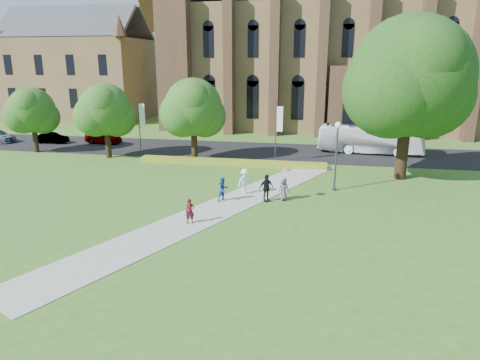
% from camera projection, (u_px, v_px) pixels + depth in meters
% --- Properties ---
extents(ground, '(160.00, 160.00, 0.00)m').
position_uv_depth(ground, '(219.00, 212.00, 27.97)').
color(ground, '#34661E').
rests_on(ground, ground).
extents(road, '(160.00, 10.00, 0.02)m').
position_uv_depth(road, '(262.00, 151.00, 46.89)').
color(road, black).
rests_on(road, ground).
extents(footpath, '(15.58, 28.54, 0.04)m').
position_uv_depth(footpath, '(223.00, 207.00, 28.92)').
color(footpath, '#B2B2A8').
rests_on(footpath, ground).
extents(flower_hedge, '(18.00, 1.40, 0.45)m').
position_uv_depth(flower_hedge, '(231.00, 162.00, 40.77)').
color(flower_hedge, gold).
rests_on(flower_hedge, ground).
extents(cathedral, '(52.60, 18.25, 28.00)m').
position_uv_depth(cathedral, '(353.00, 36.00, 60.27)').
color(cathedral, brown).
rests_on(cathedral, ground).
extents(building_west, '(22.00, 14.00, 18.30)m').
position_uv_depth(building_west, '(79.00, 63.00, 71.39)').
color(building_west, brown).
rests_on(building_west, ground).
extents(streetlamp, '(0.44, 0.44, 5.24)m').
position_uv_depth(streetlamp, '(337.00, 148.00, 31.88)').
color(streetlamp, '#38383D').
rests_on(streetlamp, ground).
extents(large_tree, '(9.60, 9.60, 13.20)m').
position_uv_depth(large_tree, '(410.00, 77.00, 33.78)').
color(large_tree, '#332114').
rests_on(large_tree, ground).
extents(street_tree_0, '(5.20, 5.20, 7.50)m').
position_uv_depth(street_tree_0, '(105.00, 110.00, 42.63)').
color(street_tree_0, '#332114').
rests_on(street_tree_0, ground).
extents(street_tree_1, '(5.60, 5.60, 8.05)m').
position_uv_depth(street_tree_1, '(193.00, 107.00, 41.38)').
color(street_tree_1, '#332114').
rests_on(street_tree_1, ground).
extents(street_tree_2, '(4.80, 4.80, 6.95)m').
position_uv_depth(street_tree_2, '(32.00, 110.00, 45.30)').
color(street_tree_2, '#332114').
rests_on(street_tree_2, ground).
extents(banner_pole_0, '(0.70, 0.10, 6.00)m').
position_uv_depth(banner_pole_0, '(277.00, 127.00, 41.06)').
color(banner_pole_0, '#38383D').
rests_on(banner_pole_0, ground).
extents(banner_pole_1, '(0.70, 0.10, 6.00)m').
position_uv_depth(banner_pole_1, '(140.00, 124.00, 43.60)').
color(banner_pole_1, '#38383D').
rests_on(banner_pole_1, ground).
extents(tour_coach, '(11.06, 3.59, 3.03)m').
position_uv_depth(tour_coach, '(370.00, 139.00, 45.48)').
color(tour_coach, white).
rests_on(tour_coach, road).
extents(car_0, '(4.56, 2.15, 1.51)m').
position_uv_depth(car_0, '(103.00, 137.00, 51.08)').
color(car_0, gray).
rests_on(car_0, road).
extents(car_1, '(3.89, 1.51, 1.26)m').
position_uv_depth(car_1, '(52.00, 138.00, 51.27)').
color(car_1, gray).
rests_on(car_1, road).
extents(pedestrian_0, '(0.66, 0.57, 1.52)m').
position_uv_depth(pedestrian_0, '(190.00, 211.00, 25.80)').
color(pedestrian_0, '#4C1119').
rests_on(pedestrian_0, footpath).
extents(pedestrian_1, '(1.05, 1.05, 1.71)m').
position_uv_depth(pedestrian_1, '(223.00, 189.00, 29.89)').
color(pedestrian_1, navy).
rests_on(pedestrian_1, footpath).
extents(pedestrian_2, '(1.35, 1.36, 1.89)m').
position_uv_depth(pedestrian_2, '(245.00, 181.00, 31.55)').
color(pedestrian_2, white).
rests_on(pedestrian_2, footpath).
extents(pedestrian_3, '(1.16, 1.08, 1.92)m').
position_uv_depth(pedestrian_3, '(266.00, 188.00, 29.85)').
color(pedestrian_3, black).
rests_on(pedestrian_3, footpath).
extents(pedestrian_4, '(0.94, 0.85, 1.62)m').
position_uv_depth(pedestrian_4, '(283.00, 189.00, 30.17)').
color(pedestrian_4, slate).
rests_on(pedestrian_4, footpath).
extents(parasol, '(0.82, 0.82, 0.61)m').
position_uv_depth(parasol, '(287.00, 173.00, 29.93)').
color(parasol, '#E8A4BC').
rests_on(parasol, pedestrian_4).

